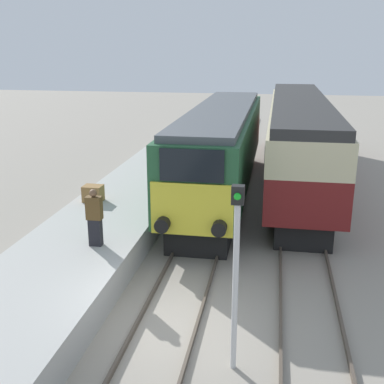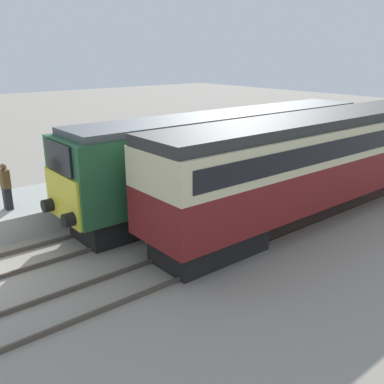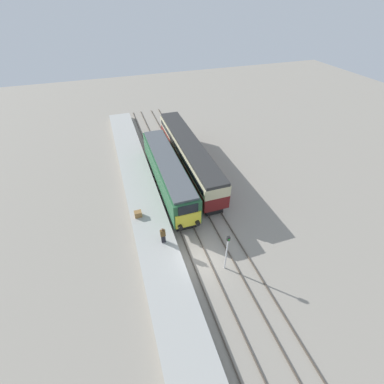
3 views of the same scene
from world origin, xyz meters
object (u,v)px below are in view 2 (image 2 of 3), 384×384
Objects in this scene: locomotive at (231,153)px; passenger_carriage at (340,151)px; luggage_crate at (88,173)px; person_on_platform at (6,187)px.

passenger_carriage reaches higher than locomotive.
person_on_platform is at bearing -67.86° from luggage_crate.
luggage_crate is at bearing -132.67° from locomotive.
luggage_crate is (-7.65, -7.50, -1.27)m from passenger_carriage.
passenger_carriage is 10.92× the size of person_on_platform.
person_on_platform is (-2.65, -8.55, -0.47)m from locomotive.
locomotive is at bearing 72.80° from person_on_platform.
luggage_crate is (-4.25, -4.61, -1.01)m from locomotive.
passenger_carriage is 26.43× the size of luggage_crate.
locomotive is 0.84× the size of passenger_carriage.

